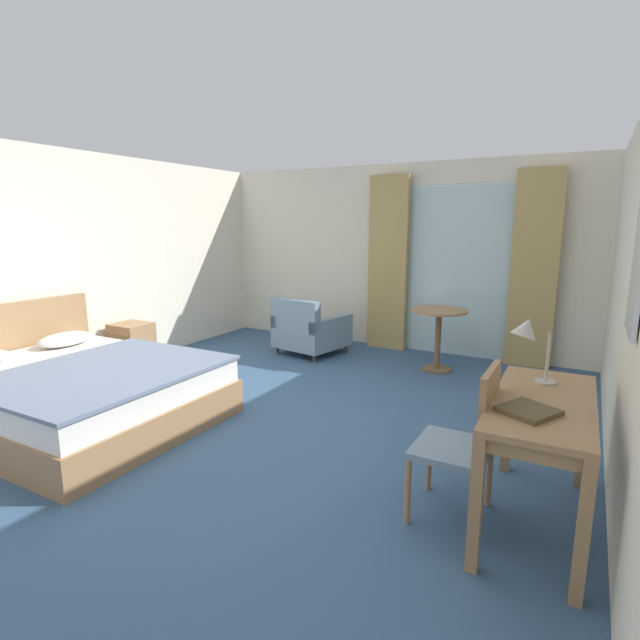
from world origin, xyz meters
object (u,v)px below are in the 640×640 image
desk_chair (467,437)px  armchair_by_window (309,331)px  closed_book (528,411)px  round_cafe_table (439,326)px  desk_lamp (528,334)px  bed (75,391)px  writing_desk (542,417)px  nightstand (132,346)px

desk_chair → armchair_by_window: 3.85m
closed_book → round_cafe_table: 3.25m
armchair_by_window → round_cafe_table: bearing=3.1°
desk_lamp → round_cafe_table: 2.83m
desk_chair → desk_lamp: 0.71m
desk_lamp → round_cafe_table: desk_lamp is taller
bed → desk_lamp: bearing=8.7°
desk_lamp → armchair_by_window: size_ratio=0.48×
writing_desk → round_cafe_table: bearing=116.1°
writing_desk → round_cafe_table: 3.03m
bed → writing_desk: size_ratio=1.82×
bed → desk_chair: 3.34m
armchair_by_window → desk_lamp: bearing=-39.6°
nightstand → bed: bearing=-57.9°
closed_book → round_cafe_table: (-1.28, 2.97, -0.23)m
desk_chair → desk_lamp: desk_lamp is taller
nightstand → round_cafe_table: 3.64m
desk_chair → round_cafe_table: desk_chair is taller
writing_desk → round_cafe_table: (-1.33, 2.72, -0.12)m
desk_lamp → round_cafe_table: size_ratio=0.60×
bed → round_cafe_table: (2.37, 3.05, 0.26)m
bed → nightstand: 1.57m
closed_book → armchair_by_window: closed_book is taller
writing_desk → desk_chair: bearing=-158.0°
closed_book → desk_lamp: bearing=127.0°
nightstand → desk_lamp: bearing=-10.1°
armchair_by_window → bed: bearing=-102.7°
armchair_by_window → nightstand: bearing=-132.7°
desk_chair → round_cafe_table: bearing=108.6°
desk_lamp → armchair_by_window: (-2.91, 2.41, -0.77)m
desk_chair → closed_book: (0.32, -0.11, 0.26)m
writing_desk → desk_chair: size_ratio=1.31×
armchair_by_window → round_cafe_table: size_ratio=1.26×
closed_book → round_cafe_table: size_ratio=0.34×
writing_desk → desk_chair: (-0.37, -0.15, -0.14)m
desk_lamp → armchair_by_window: desk_lamp is taller
nightstand → writing_desk: writing_desk is taller
writing_desk → armchair_by_window: bearing=139.2°
armchair_by_window → desk_chair: bearing=-46.1°
desk_chair → armchair_by_window: bearing=133.9°
desk_lamp → round_cafe_table: bearing=115.7°
nightstand → closed_book: bearing=-15.7°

